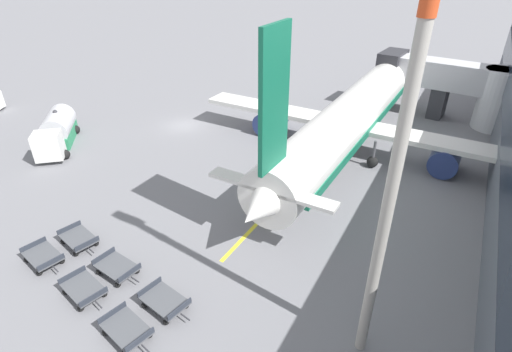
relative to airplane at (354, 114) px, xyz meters
name	(u,v)px	position (x,y,z in m)	size (l,w,h in m)	color
ground_plane	(184,126)	(-17.78, -3.57, -3.43)	(500.00, 500.00, 0.00)	gray
jet_bridge	(461,86)	(8.16, 12.42, 0.55)	(15.50, 5.75, 6.67)	silver
airplane	(354,114)	(0.00, 0.00, 0.00)	(31.10, 40.75, 14.02)	white
fuel_tanker_primary	(57,131)	(-25.77, -13.36, -2.02)	(7.20, 7.78, 3.30)	white
baggage_dolly_row_near_col_a	(43,257)	(-12.03, -25.48, -2.96)	(3.39, 2.17, 0.92)	#515459
baggage_dolly_row_near_col_b	(84,289)	(-7.60, -26.18, -2.96)	(3.39, 2.21, 0.92)	#515459
baggage_dolly_row_near_col_c	(126,329)	(-3.47, -27.07, -2.96)	(3.39, 2.18, 0.92)	#515459
baggage_dolly_row_mid_a_col_a	(79,239)	(-11.48, -23.21, -2.96)	(3.39, 2.22, 0.92)	#515459
baggage_dolly_row_mid_a_col_b	(117,268)	(-7.22, -23.99, -2.96)	(3.36, 1.98, 0.92)	#515459
baggage_dolly_row_mid_a_col_c	(165,301)	(-2.96, -24.69, -2.96)	(3.38, 2.08, 0.92)	#515459
apron_light_mast	(404,125)	(7.19, -21.95, 8.49)	(2.00, 0.70, 20.24)	#ADA89E
stand_guidance_stripe	(298,180)	(-1.96, -8.46, -3.43)	(0.91, 23.33, 0.01)	yellow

